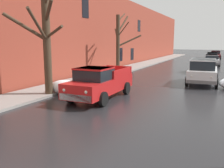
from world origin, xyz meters
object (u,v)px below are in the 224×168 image
at_px(bare_tree_second_along_sidewalk, 45,34).
at_px(bare_tree_mid_block, 119,42).
at_px(sedan_darkblue_parked_kerbside_mid, 201,65).
at_px(pickup_truck_red_approaching_near_lane, 100,83).
at_px(sedan_silver_parked_far_down_block, 211,60).
at_px(suv_white_parked_kerbside_close, 203,71).
at_px(sedan_maroon_at_far_intersection, 216,54).
at_px(sedan_black_queued_behind_truck, 212,57).

height_order(bare_tree_second_along_sidewalk, bare_tree_mid_block, bare_tree_second_along_sidewalk).
relative_size(bare_tree_second_along_sidewalk, sedan_darkblue_parked_kerbside_mid, 1.67).
distance_m(pickup_truck_red_approaching_near_lane, sedan_silver_parked_far_down_block, 22.60).
bearing_deg(suv_white_parked_kerbside_close, pickup_truck_red_approaching_near_lane, -122.59).
height_order(bare_tree_mid_block, sedan_darkblue_parked_kerbside_mid, bare_tree_mid_block).
bearing_deg(sedan_maroon_at_far_intersection, pickup_truck_red_approaching_near_lane, -96.71).
height_order(bare_tree_mid_block, sedan_silver_parked_far_down_block, bare_tree_mid_block).
height_order(pickup_truck_red_approaching_near_lane, sedan_darkblue_parked_kerbside_mid, pickup_truck_red_approaching_near_lane).
bearing_deg(bare_tree_mid_block, sedan_maroon_at_far_intersection, 75.48).
xyz_separation_m(bare_tree_second_along_sidewalk, suv_white_parked_kerbside_close, (7.59, 8.08, -2.50)).
height_order(suv_white_parked_kerbside_close, sedan_silver_parked_far_down_block, suv_white_parked_kerbside_close).
height_order(bare_tree_second_along_sidewalk, suv_white_parked_kerbside_close, bare_tree_second_along_sidewalk).
bearing_deg(pickup_truck_red_approaching_near_lane, sedan_darkblue_parked_kerbside_mid, 74.61).
distance_m(bare_tree_second_along_sidewalk, sedan_darkblue_parked_kerbside_mid, 16.88).
bearing_deg(sedan_black_queued_behind_truck, sedan_silver_parked_far_down_block, -87.41).
relative_size(sedan_darkblue_parked_kerbside_mid, sedan_black_queued_behind_truck, 0.92).
bearing_deg(sedan_maroon_at_far_intersection, suv_white_parked_kerbside_close, -89.47).
xyz_separation_m(sedan_silver_parked_far_down_block, sedan_black_queued_behind_truck, (-0.35, 7.72, -0.00)).
relative_size(pickup_truck_red_approaching_near_lane, sedan_silver_parked_far_down_block, 1.16).
xyz_separation_m(bare_tree_second_along_sidewalk, sedan_darkblue_parked_kerbside_mid, (6.88, 15.16, -2.74)).
bearing_deg(suv_white_parked_kerbside_close, sedan_silver_parked_far_down_block, 90.68).
xyz_separation_m(bare_tree_second_along_sidewalk, sedan_silver_parked_far_down_block, (7.42, 22.91, -2.73)).
xyz_separation_m(pickup_truck_red_approaching_near_lane, sedan_black_queued_behind_truck, (4.15, 29.87, -0.13)).
bearing_deg(sedan_maroon_at_far_intersection, sedan_darkblue_parked_kerbside_mid, -91.08).
bearing_deg(sedan_maroon_at_far_intersection, bare_tree_mid_block, -104.52).
xyz_separation_m(sedan_black_queued_behind_truck, sedan_maroon_at_far_intersection, (0.25, 7.51, 0.00)).
height_order(bare_tree_mid_block, sedan_maroon_at_far_intersection, bare_tree_mid_block).
xyz_separation_m(bare_tree_mid_block, sedan_silver_parked_far_down_block, (7.38, 12.86, -2.28)).
xyz_separation_m(pickup_truck_red_approaching_near_lane, suv_white_parked_kerbside_close, (4.67, 7.31, 0.11)).
relative_size(bare_tree_second_along_sidewalk, pickup_truck_red_approaching_near_lane, 1.30).
height_order(pickup_truck_red_approaching_near_lane, sedan_black_queued_behind_truck, pickup_truck_red_approaching_near_lane).
bearing_deg(pickup_truck_red_approaching_near_lane, sedan_silver_parked_far_down_block, 78.52).
relative_size(bare_tree_mid_block, sedan_maroon_at_far_intersection, 1.29).
relative_size(bare_tree_mid_block, sedan_darkblue_parked_kerbside_mid, 1.43).
bearing_deg(bare_tree_second_along_sidewalk, pickup_truck_red_approaching_near_lane, 14.80).
distance_m(sedan_silver_parked_far_down_block, sedan_maroon_at_far_intersection, 15.23).
distance_m(bare_tree_second_along_sidewalk, sedan_black_queued_behind_truck, 31.56).
bearing_deg(sedan_black_queued_behind_truck, sedan_maroon_at_far_intersection, 88.10).
height_order(bare_tree_mid_block, suv_white_parked_kerbside_close, bare_tree_mid_block).
bearing_deg(sedan_darkblue_parked_kerbside_mid, bare_tree_second_along_sidewalk, -114.41).
bearing_deg(pickup_truck_red_approaching_near_lane, bare_tree_second_along_sidewalk, -165.20).
bearing_deg(sedan_black_queued_behind_truck, bare_tree_second_along_sidewalk, -102.99).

